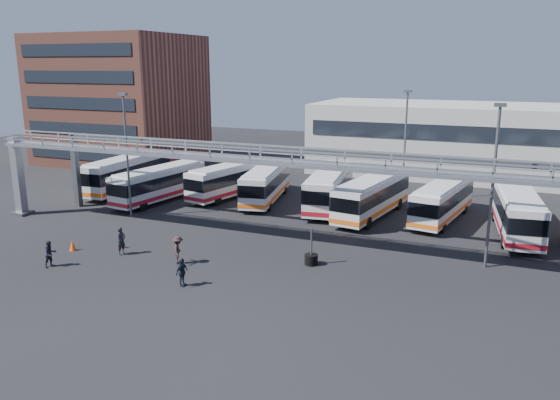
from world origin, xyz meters
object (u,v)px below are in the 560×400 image
at_px(bus_0, 127,172).
at_px(pedestrian_c, 178,250).
at_px(bus_4, 329,187).
at_px(cone_right, 122,244).
at_px(pedestrian_b, 50,254).
at_px(pedestrian_d, 182,272).
at_px(cone_left, 73,245).
at_px(bus_6, 443,200).
at_px(bus_1, 159,183).
at_px(bus_5, 372,195).
at_px(pedestrian_a, 121,241).
at_px(light_pole_mid, 493,178).
at_px(light_pole_left, 127,149).
at_px(bus_2, 231,179).
at_px(bus_7, 517,211).
at_px(light_pole_back, 405,140).
at_px(tire_stack, 311,258).
at_px(bus_3, 266,182).

xyz_separation_m(bus_0, pedestrian_c, (16.06, -15.59, -1.01)).
height_order(bus_4, cone_right, bus_4).
xyz_separation_m(pedestrian_b, pedestrian_d, (9.35, 0.54, -0.01)).
bearing_deg(cone_left, bus_6, 37.94).
relative_size(bus_1, bus_5, 0.96).
xyz_separation_m(bus_1, pedestrian_d, (12.85, -16.30, -0.93)).
bearing_deg(pedestrian_b, bus_4, -15.21).
relative_size(pedestrian_a, pedestrian_b, 1.13).
xyz_separation_m(light_pole_mid, bus_6, (-3.84, 9.87, -4.00)).
bearing_deg(bus_6, bus_4, -172.26).
height_order(light_pole_left, pedestrian_a, light_pole_left).
distance_m(bus_0, bus_1, 5.89).
xyz_separation_m(light_pole_mid, bus_2, (-23.48, 10.50, -3.96)).
bearing_deg(pedestrian_b, bus_7, -41.21).
xyz_separation_m(bus_0, pedestrian_a, (11.58, -15.55, -0.97)).
distance_m(pedestrian_b, pedestrian_d, 9.36).
distance_m(bus_0, cone_right, 18.09).
bearing_deg(bus_5, bus_2, -178.16).
xyz_separation_m(light_pole_back, tire_stack, (-2.26, -18.84, -5.32)).
bearing_deg(pedestrian_b, light_pole_left, 27.62).
distance_m(light_pole_mid, cone_left, 27.86).
distance_m(light_pole_mid, bus_0, 35.48).
xyz_separation_m(light_pole_left, bus_7, (29.70, 6.99, -3.86)).
height_order(bus_4, pedestrian_b, bus_4).
relative_size(bus_4, pedestrian_b, 6.75).
distance_m(bus_3, bus_6, 15.88).
xyz_separation_m(bus_2, cone_left, (-2.78, -18.11, -1.40)).
xyz_separation_m(bus_2, pedestrian_c, (5.34, -17.48, -0.85)).
xyz_separation_m(pedestrian_a, pedestrian_b, (-2.65, -3.59, -0.11)).
height_order(bus_6, pedestrian_b, bus_6).
distance_m(light_pole_mid, bus_4, 17.37).
height_order(bus_3, bus_6, bus_3).
bearing_deg(light_pole_mid, bus_4, 143.17).
relative_size(bus_4, tire_stack, 4.68).
bearing_deg(bus_7, cone_right, -157.95).
relative_size(bus_4, pedestrian_d, 6.80).
bearing_deg(light_pole_mid, light_pole_back, 118.07).
xyz_separation_m(bus_6, cone_right, (-19.65, -15.74, -1.42)).
relative_size(bus_3, cone_right, 17.31).
bearing_deg(cone_left, tire_stack, 13.27).
relative_size(bus_0, cone_right, 18.47).
bearing_deg(light_pole_back, pedestrian_d, -107.62).
distance_m(bus_0, pedestrian_a, 19.41).
height_order(bus_6, pedestrian_d, bus_6).
xyz_separation_m(bus_3, cone_left, (-6.54, -17.82, -1.41)).
distance_m(light_pole_back, bus_6, 7.72).
distance_m(bus_2, pedestrian_d, 21.85).
bearing_deg(bus_6, light_pole_left, -150.44).
relative_size(bus_6, pedestrian_b, 6.25).
xyz_separation_m(bus_4, pedestrian_a, (-9.08, -17.09, -0.92)).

